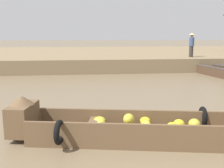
% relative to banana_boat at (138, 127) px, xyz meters
% --- Properties ---
extents(ground_plane, '(300.00, 300.00, 0.00)m').
position_rel_banana_boat_xyz_m(ground_plane, '(0.55, 5.90, -0.32)').
color(ground_plane, '#726047').
extents(riverbank_strip, '(160.00, 20.00, 0.90)m').
position_rel_banana_boat_xyz_m(riverbank_strip, '(0.55, 20.46, 0.12)').
color(riverbank_strip, '#7F6B4C').
rests_on(riverbank_strip, ground).
extents(banana_boat, '(5.84, 2.00, 0.99)m').
position_rel_banana_boat_xyz_m(banana_boat, '(0.00, 0.00, 0.00)').
color(banana_boat, brown).
rests_on(banana_boat, ground).
extents(fishing_skiff_distant, '(1.70, 5.18, 0.86)m').
position_rel_banana_boat_xyz_m(fishing_skiff_distant, '(6.77, 9.73, -0.02)').
color(fishing_skiff_distant, '#473323').
rests_on(fishing_skiff_distant, ground).
extents(vendor_person, '(0.44, 0.44, 1.66)m').
position_rel_banana_boat_xyz_m(vendor_person, '(6.35, 12.02, 1.50)').
color(vendor_person, '#332D28').
rests_on(vendor_person, riverbank_strip).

